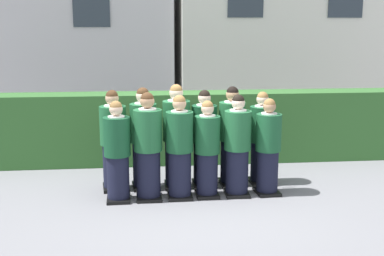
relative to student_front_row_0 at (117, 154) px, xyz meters
The scene contains 14 objects.
ground_plane 1.39m from the student_front_row_0, ahead, with size 60.00×60.00×0.00m, color slate.
student_front_row_0 is the anchor object (origin of this frame).
student_front_row_1 0.47m from the student_front_row_0, ahead, with size 0.43×0.49×1.67m.
student_front_row_2 0.95m from the student_front_row_0, ahead, with size 0.42×0.51×1.62m.
student_front_row_3 1.39m from the student_front_row_0, ahead, with size 0.40×0.45×1.53m.
student_front_row_4 1.87m from the student_front_row_0, ahead, with size 0.42×0.47×1.61m.
student_front_row_5 2.36m from the student_front_row_0, ahead, with size 0.40×0.51×1.54m.
student_rear_row_0 0.56m from the student_front_row_0, 98.93° to the left, with size 0.43×0.51×1.65m.
student_rear_row_1 0.71m from the student_front_row_0, 55.36° to the left, with size 0.44×0.51×1.68m.
student_rear_row_2 1.11m from the student_front_row_0, 31.40° to the left, with size 0.45×0.54×1.72m.
student_rear_row_3 1.54m from the student_front_row_0, 23.61° to the left, with size 0.42×0.51×1.62m.
student_rear_row_4 1.97m from the student_front_row_0, 18.30° to the left, with size 0.44×0.49×1.67m.
student_rear_row_5 2.47m from the student_front_row_0, 14.91° to the left, with size 0.41×0.47×1.58m.
hedge 2.45m from the student_front_row_0, 61.39° to the left, with size 9.59×0.70×1.38m.
Camera 1 is at (-0.78, -7.39, 2.64)m, focal length 46.19 mm.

